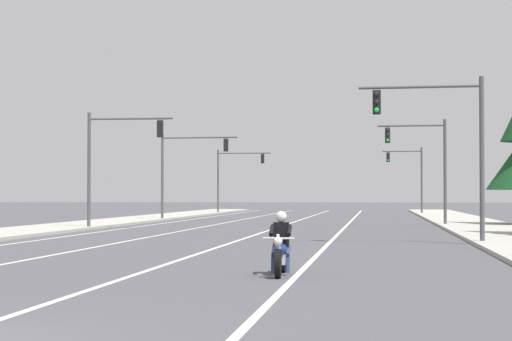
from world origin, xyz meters
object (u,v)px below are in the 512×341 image
at_px(traffic_signal_mid_right, 426,157).
at_px(traffic_signal_far_left, 233,171).
at_px(traffic_signal_far_right, 411,171).
at_px(traffic_signal_mid_left, 184,162).
at_px(traffic_signal_near_left, 113,152).
at_px(traffic_signal_near_right, 446,134).
at_px(motorcycle_with_rider, 281,249).

bearing_deg(traffic_signal_mid_right, traffic_signal_far_left, 115.91).
distance_m(traffic_signal_far_right, traffic_signal_far_left, 17.11).
distance_m(traffic_signal_mid_left, traffic_signal_far_left, 24.80).
height_order(traffic_signal_near_left, traffic_signal_far_left, same).
bearing_deg(traffic_signal_mid_right, traffic_signal_far_right, 89.55).
xyz_separation_m(traffic_signal_near_right, traffic_signal_far_left, (-16.46, 54.07, 0.04)).
height_order(traffic_signal_mid_right, traffic_signal_far_right, same).
bearing_deg(traffic_signal_mid_right, traffic_signal_near_right, -90.79).
bearing_deg(traffic_signal_mid_right, traffic_signal_mid_left, 149.49).
distance_m(traffic_signal_near_left, traffic_signal_far_left, 41.36).
bearing_deg(traffic_signal_mid_right, traffic_signal_near_left, -157.46).
bearing_deg(traffic_signal_near_right, traffic_signal_far_right, 89.42).
height_order(traffic_signal_near_right, traffic_signal_mid_right, same).
xyz_separation_m(motorcycle_with_rider, traffic_signal_near_left, (-11.71, 26.45, 3.50)).
relative_size(motorcycle_with_rider, traffic_signal_mid_right, 0.35).
bearing_deg(motorcycle_with_rider, traffic_signal_mid_right, 81.50).
bearing_deg(traffic_signal_near_right, traffic_signal_mid_right, 89.21).
bearing_deg(traffic_signal_near_left, traffic_signal_far_left, 90.04).
bearing_deg(traffic_signal_far_right, motorcycle_with_rider, -94.56).
distance_m(traffic_signal_near_left, traffic_signal_mid_left, 16.57).
bearing_deg(traffic_signal_near_left, traffic_signal_mid_left, 88.81).
relative_size(traffic_signal_mid_left, traffic_signal_far_right, 1.00).
distance_m(motorcycle_with_rider, traffic_signal_far_right, 66.00).
bearing_deg(traffic_signal_far_right, traffic_signal_mid_right, -90.45).
height_order(motorcycle_with_rider, traffic_signal_near_right, traffic_signal_near_right).
xyz_separation_m(traffic_signal_mid_right, traffic_signal_mid_left, (-16.35, 9.64, 0.10)).
distance_m(traffic_signal_mid_left, traffic_signal_far_right, 28.11).
bearing_deg(traffic_signal_near_left, traffic_signal_far_right, 66.64).
relative_size(traffic_signal_near_right, traffic_signal_far_right, 1.00).
bearing_deg(traffic_signal_near_right, motorcycle_with_rider, -108.94).
xyz_separation_m(traffic_signal_near_left, traffic_signal_far_right, (16.95, 39.25, -0.06)).
relative_size(motorcycle_with_rider, traffic_signal_far_left, 0.35).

